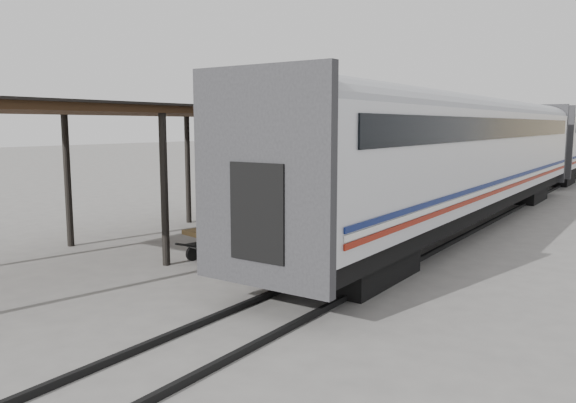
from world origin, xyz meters
The scene contains 10 objects.
ground centered at (0.00, 0.00, 0.00)m, with size 160.00×160.00×0.00m, color slate.
train centered at (3.19, 33.79, 2.69)m, with size 3.45×76.01×4.01m.
canopy centered at (-3.40, 24.00, 4.00)m, with size 4.90×64.30×4.15m.
rails centered at (3.20, 34.00, 0.06)m, with size 1.54×150.00×0.12m.
building_left centered at (-10.00, 82.00, 3.00)m, with size 12.00×8.00×6.00m, color tan.
baggage_cart centered at (-0.42, -0.45, 0.65)m, with size 1.74×2.61×0.86m.
suitcase_stack centered at (-0.45, -0.10, 1.07)m, with size 1.31×1.08×0.60m.
luggage_tug centered at (-1.65, 20.55, 0.53)m, with size 1.02×1.43×1.16m.
porter centered at (-0.17, -1.10, 1.70)m, with size 0.61×0.40×1.68m, color navy.
pedestrian centered at (-2.15, 12.84, 0.92)m, with size 1.08×0.45×1.85m, color black.
Camera 1 is at (9.32, -11.92, 3.62)m, focal length 35.00 mm.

